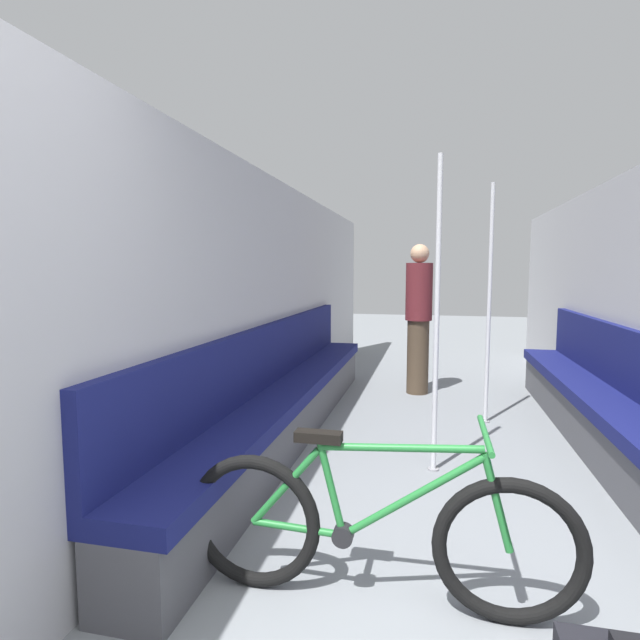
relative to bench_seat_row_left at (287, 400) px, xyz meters
The scene contains 7 objects.
wall_left 0.82m from the bench_seat_row_left, behind, with size 0.10×9.32×2.20m, color #B2B2B7.
bench_seat_row_left is the anchor object (origin of this frame).
bench_seat_row_right 2.49m from the bench_seat_row_left, ahead, with size 0.42×4.73×0.96m.
bicycle 2.16m from the bench_seat_row_left, 63.85° to the right, with size 1.68×0.46×0.78m.
grab_pole_near 1.48m from the bench_seat_row_left, 19.73° to the right, with size 0.08×0.08×2.18m.
grab_pole_far 2.01m from the bench_seat_row_left, 26.15° to the left, with size 0.08×0.08×2.18m.
passenger_standing 2.15m from the bench_seat_row_left, 60.59° to the left, with size 0.30×0.30×1.70m.
Camera 1 is at (-0.07, -0.86, 1.41)m, focal length 28.00 mm.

